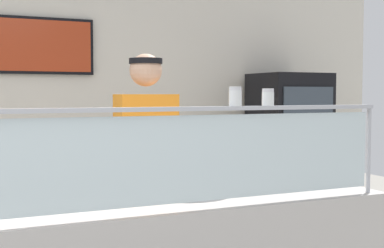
{
  "coord_description": "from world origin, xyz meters",
  "views": [
    {
      "loc": [
        0.0,
        -2.23,
        1.51
      ],
      "look_at": [
        1.19,
        0.38,
        1.34
      ],
      "focal_mm": 49.93,
      "sensor_mm": 36.0,
      "label": 1
    }
  ],
  "objects": [
    {
      "name": "sneeze_guard",
      "position": [
        1.11,
        0.06,
        1.26
      ],
      "size": [
        2.05,
        0.06,
        0.49
      ],
      "color": "#B2B5BC",
      "rests_on": "serving_counter"
    },
    {
      "name": "pepper_flake_shaker",
      "position": [
        1.46,
        0.06,
        1.48
      ],
      "size": [
        0.06,
        0.06,
        0.09
      ],
      "color": "white",
      "rests_on": "sneeze_guard"
    },
    {
      "name": "parmesan_shaker",
      "position": [
        1.27,
        0.06,
        1.48
      ],
      "size": [
        0.06,
        0.06,
        0.1
      ],
      "color": "white",
      "rests_on": "sneeze_guard"
    },
    {
      "name": "worker_figure",
      "position": [
        1.16,
        1.02,
        1.01
      ],
      "size": [
        0.41,
        0.5,
        1.76
      ],
      "color": "#23232D",
      "rests_on": "ground"
    },
    {
      "name": "pizza_server",
      "position": [
        1.2,
        0.43,
        0.99
      ],
      "size": [
        0.15,
        0.29,
        0.01
      ],
      "primitive_type": "cube",
      "rotation": [
        0.0,
        0.0,
        -0.28
      ],
      "color": "#ADAFB7",
      "rests_on": "pizza_tray"
    },
    {
      "name": "pizza_tray",
      "position": [
        1.19,
        0.45,
        0.97
      ],
      "size": [
        0.51,
        0.51,
        0.04
      ],
      "color": "#9EA0A8",
      "rests_on": "serving_counter"
    },
    {
      "name": "drink_fridge",
      "position": [
        3.11,
        2.25,
        0.85
      ],
      "size": [
        0.67,
        0.64,
        1.7
      ],
      "color": "black",
      "rests_on": "ground"
    },
    {
      "name": "shop_rear_unit",
      "position": [
        1.11,
        2.7,
        1.36
      ],
      "size": [
        6.62,
        0.13,
        2.7
      ],
      "color": "silver",
      "rests_on": "ground"
    }
  ]
}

